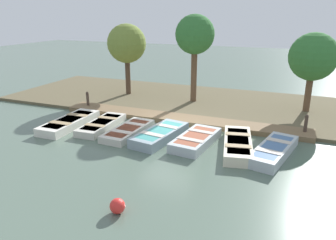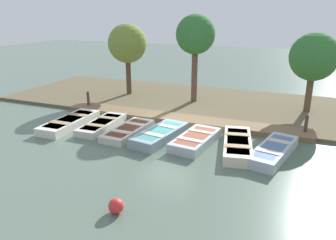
# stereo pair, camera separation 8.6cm
# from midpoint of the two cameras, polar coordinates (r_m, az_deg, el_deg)

# --- Properties ---
(ground_plane) EXTENTS (80.00, 80.00, 0.00)m
(ground_plane) POSITION_cam_midpoint_polar(r_m,az_deg,el_deg) (15.39, 0.40, -1.73)
(ground_plane) COLOR #566B5B
(shore_bank) EXTENTS (8.00, 24.00, 0.16)m
(shore_bank) POSITION_cam_midpoint_polar(r_m,az_deg,el_deg) (19.87, 5.83, 3.07)
(shore_bank) COLOR brown
(shore_bank) RESTS_ON ground_plane
(dock_walkway) EXTENTS (1.28, 12.66, 0.23)m
(dock_walkway) POSITION_cam_midpoint_polar(r_m,az_deg,el_deg) (16.55, 2.18, 0.15)
(dock_walkway) COLOR brown
(dock_walkway) RESTS_ON ground_plane
(rowboat_0) EXTENTS (3.51, 1.24, 0.41)m
(rowboat_0) POSITION_cam_midpoint_polar(r_m,az_deg,el_deg) (16.50, -16.60, -0.37)
(rowboat_0) COLOR silver
(rowboat_0) RESTS_ON ground_plane
(rowboat_1) EXTENTS (3.13, 1.19, 0.35)m
(rowboat_1) POSITION_cam_midpoint_polar(r_m,az_deg,el_deg) (15.91, -11.29, -0.77)
(rowboat_1) COLOR beige
(rowboat_1) RESTS_ON ground_plane
(rowboat_2) EXTENTS (3.08, 1.28, 0.33)m
(rowboat_2) POSITION_cam_midpoint_polar(r_m,az_deg,el_deg) (14.94, -6.78, -1.84)
(rowboat_2) COLOR beige
(rowboat_2) RESTS_ON ground_plane
(rowboat_3) EXTENTS (3.25, 1.66, 0.44)m
(rowboat_3) POSITION_cam_midpoint_polar(r_m,az_deg,el_deg) (14.20, -1.24, -2.54)
(rowboat_3) COLOR #8C9EA8
(rowboat_3) RESTS_ON ground_plane
(rowboat_4) EXTENTS (2.94, 1.55, 0.41)m
(rowboat_4) POSITION_cam_midpoint_polar(r_m,az_deg,el_deg) (13.72, 5.02, -3.44)
(rowboat_4) COLOR #B2BCC1
(rowboat_4) RESTS_ON ground_plane
(rowboat_5) EXTENTS (3.57, 1.74, 0.43)m
(rowboat_5) POSITION_cam_midpoint_polar(r_m,az_deg,el_deg) (13.45, 12.18, -4.21)
(rowboat_5) COLOR beige
(rowboat_5) RESTS_ON ground_plane
(rowboat_6) EXTENTS (3.40, 1.71, 0.43)m
(rowboat_6) POSITION_cam_midpoint_polar(r_m,az_deg,el_deg) (13.23, 18.05, -5.14)
(rowboat_6) COLOR #B2BCC1
(rowboat_6) RESTS_ON ground_plane
(mooring_post_near) EXTENTS (0.15, 0.15, 1.03)m
(mooring_post_near) POSITION_cam_midpoint_polar(r_m,az_deg,el_deg) (19.08, -13.58, 3.36)
(mooring_post_near) COLOR #47382D
(mooring_post_near) RESTS_ON ground_plane
(mooring_post_far) EXTENTS (0.15, 0.15, 1.03)m
(mooring_post_far) POSITION_cam_midpoint_polar(r_m,az_deg,el_deg) (15.61, 23.03, -0.94)
(mooring_post_far) COLOR #47382D
(mooring_post_far) RESTS_ON ground_plane
(buoy) EXTENTS (0.43, 0.43, 0.43)m
(buoy) POSITION_cam_midpoint_polar(r_m,az_deg,el_deg) (9.38, -8.76, -14.56)
(buoy) COLOR red
(buoy) RESTS_ON ground_plane
(park_tree_far_left) EXTENTS (2.43, 2.43, 4.61)m
(park_tree_far_left) POSITION_cam_midpoint_polar(r_m,az_deg,el_deg) (21.23, -6.97, 12.99)
(park_tree_far_left) COLOR #4C3828
(park_tree_far_left) RESTS_ON ground_plane
(park_tree_left) EXTENTS (2.24, 2.24, 5.19)m
(park_tree_left) POSITION_cam_midpoint_polar(r_m,az_deg,el_deg) (19.22, 4.93, 14.39)
(park_tree_left) COLOR brown
(park_tree_left) RESTS_ON ground_plane
(park_tree_center) EXTENTS (2.47, 2.47, 4.32)m
(park_tree_center) POSITION_cam_midpoint_polar(r_m,az_deg,el_deg) (18.71, 24.18, 9.90)
(park_tree_center) COLOR brown
(park_tree_center) RESTS_ON ground_plane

